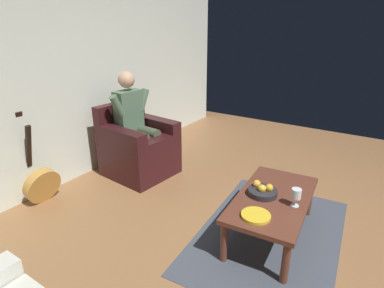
{
  "coord_description": "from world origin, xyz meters",
  "views": [
    {
      "loc": [
        2.41,
        0.27,
        1.83
      ],
      "look_at": [
        -0.26,
        -1.43,
        0.6
      ],
      "focal_mm": 29.38,
      "sensor_mm": 36.0,
      "label": 1
    }
  ],
  "objects": [
    {
      "name": "rug",
      "position": [
        0.01,
        -0.41,
        0.0
      ],
      "size": [
        1.9,
        1.32,
        0.01
      ],
      "primitive_type": "cube",
      "rotation": [
        0.0,
        0.0,
        0.07
      ],
      "color": "#3F454F",
      "rests_on": "ground"
    },
    {
      "name": "wall_back",
      "position": [
        0.0,
        -2.9,
        1.27
      ],
      "size": [
        6.12,
        0.06,
        2.54
      ],
      "primitive_type": "cube",
      "color": "silver",
      "rests_on": "ground"
    },
    {
      "name": "wine_glass_near",
      "position": [
        0.05,
        -0.22,
        0.51
      ],
      "size": [
        0.08,
        0.08,
        0.16
      ],
      "color": "silver",
      "rests_on": "coffee_table"
    },
    {
      "name": "armchair",
      "position": [
        -0.33,
        -2.29,
        0.34
      ],
      "size": [
        0.81,
        0.84,
        0.89
      ],
      "rotation": [
        0.0,
        0.0,
        -0.1
      ],
      "color": "#331316",
      "rests_on": "ground"
    },
    {
      "name": "guitar",
      "position": [
        0.76,
        -2.7,
        0.23
      ],
      "size": [
        0.39,
        0.33,
        0.99
      ],
      "color": "#BB853A",
      "rests_on": "ground"
    },
    {
      "name": "fruit_bowl",
      "position": [
        0.02,
        -0.51,
        0.44
      ],
      "size": [
        0.26,
        0.26,
        0.11
      ],
      "color": "#27262B",
      "rests_on": "coffee_table"
    },
    {
      "name": "ground_plane",
      "position": [
        0.0,
        0.0,
        0.0
      ],
      "size": [
        6.88,
        6.88,
        0.0
      ],
      "primitive_type": "plane",
      "color": "#8C603B"
    },
    {
      "name": "decorative_dish",
      "position": [
        0.38,
        -0.43,
        0.41
      ],
      "size": [
        0.23,
        0.23,
        0.02
      ],
      "primitive_type": "cylinder",
      "color": "gold",
      "rests_on": "coffee_table"
    },
    {
      "name": "coffee_table",
      "position": [
        0.01,
        -0.41,
        0.35
      ],
      "size": [
        1.16,
        0.67,
        0.4
      ],
      "rotation": [
        0.0,
        0.0,
        0.07
      ],
      "color": "brown",
      "rests_on": "ground"
    },
    {
      "name": "person_seated",
      "position": [
        -0.33,
        -2.3,
        0.7
      ],
      "size": [
        0.61,
        0.57,
        1.29
      ],
      "rotation": [
        0.0,
        0.0,
        -0.1
      ],
      "color": "#4F6D52",
      "rests_on": "ground"
    }
  ]
}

